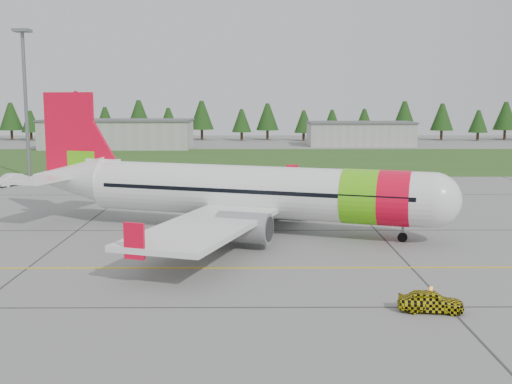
{
  "coord_description": "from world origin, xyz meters",
  "views": [
    {
      "loc": [
        -0.4,
        -32.56,
        10.92
      ],
      "look_at": [
        -0.08,
        16.51,
        3.76
      ],
      "focal_mm": 45.0,
      "sensor_mm": 36.0,
      "label": 1
    }
  ],
  "objects": [
    {
      "name": "ground",
      "position": [
        0.0,
        0.0,
        0.0
      ],
      "size": [
        320.0,
        320.0,
        0.0
      ],
      "primitive_type": "plane",
      "color": "gray",
      "rests_on": "ground"
    },
    {
      "name": "aircraft",
      "position": [
        -0.95,
        19.82,
        3.31
      ],
      "size": [
        36.63,
        34.74,
        11.49
      ],
      "rotation": [
        0.0,
        0.0,
        -0.33
      ],
      "color": "white",
      "rests_on": "ground"
    },
    {
      "name": "follow_me_car",
      "position": [
        8.84,
        -0.69,
        1.67
      ],
      "size": [
        1.32,
        1.49,
        3.34
      ],
      "primitive_type": "imported",
      "rotation": [
        0.0,
        0.0,
        1.43
      ],
      "color": "yellow",
      "rests_on": "ground"
    },
    {
      "name": "service_van",
      "position": [
        -30.89,
        47.98,
        2.31
      ],
      "size": [
        2.08,
        2.04,
        4.63
      ],
      "primitive_type": "imported",
      "rotation": [
        0.0,
        0.0,
        -0.4
      ],
      "color": "white",
      "rests_on": "ground"
    },
    {
      "name": "grass_strip",
      "position": [
        0.0,
        82.0,
        0.01
      ],
      "size": [
        320.0,
        50.0,
        0.03
      ],
      "primitive_type": "cube",
      "color": "#30561E",
      "rests_on": "ground"
    },
    {
      "name": "taxi_guideline",
      "position": [
        0.0,
        8.0,
        0.01
      ],
      "size": [
        120.0,
        0.25,
        0.02
      ],
      "primitive_type": "cube",
      "color": "gold",
      "rests_on": "ground"
    },
    {
      "name": "hangar_west",
      "position": [
        -30.0,
        110.0,
        3.0
      ],
      "size": [
        32.0,
        14.0,
        6.0
      ],
      "primitive_type": "cube",
      "color": "#A8A8A3",
      "rests_on": "ground"
    },
    {
      "name": "hangar_east",
      "position": [
        25.0,
        118.0,
        2.6
      ],
      "size": [
        24.0,
        12.0,
        5.2
      ],
      "primitive_type": "cube",
      "color": "#A8A8A3",
      "rests_on": "ground"
    },
    {
      "name": "floodlight_mast",
      "position": [
        -32.0,
        58.0,
        10.0
      ],
      "size": [
        0.5,
        0.5,
        20.0
      ],
      "primitive_type": "cylinder",
      "color": "slate",
      "rests_on": "ground"
    },
    {
      "name": "treeline",
      "position": [
        0.0,
        138.0,
        5.0
      ],
      "size": [
        160.0,
        8.0,
        10.0
      ],
      "primitive_type": null,
      "color": "#1C3F14",
      "rests_on": "ground"
    }
  ]
}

